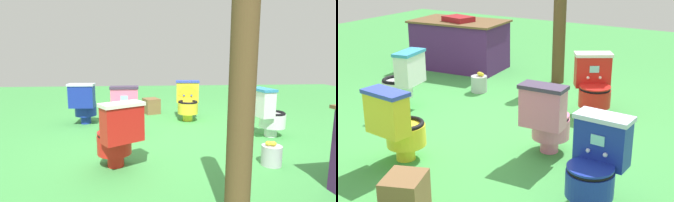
# 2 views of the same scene
# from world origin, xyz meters

# --- Properties ---
(ground) EXTENTS (14.00, 14.00, 0.00)m
(ground) POSITION_xyz_m (0.00, 0.00, 0.00)
(ground) COLOR #429947
(toilet_blue) EXTENTS (0.45, 0.51, 0.73)m
(toilet_blue) POSITION_xyz_m (1.53, -0.92, 0.37)
(toilet_blue) COLOR #192D9E
(toilet_blue) RESTS_ON ground
(toilet_white) EXTENTS (0.56, 0.48, 0.73)m
(toilet_white) POSITION_xyz_m (-1.31, 0.04, 0.37)
(toilet_white) COLOR white
(toilet_white) RESTS_ON ground
(toilet_pink) EXTENTS (0.44, 0.51, 0.73)m
(toilet_pink) POSITION_xyz_m (0.78, -0.25, 0.37)
(toilet_pink) COLOR pink
(toilet_pink) RESTS_ON ground
(toilet_yellow) EXTENTS (0.45, 0.53, 0.73)m
(toilet_yellow) POSITION_xyz_m (-0.31, -1.11, 0.37)
(toilet_yellow) COLOR yellow
(toilet_yellow) RESTS_ON ground
(toilet_red) EXTENTS (0.60, 0.63, 0.73)m
(toilet_red) POSITION_xyz_m (0.76, 1.02, 0.37)
(toilet_red) COLOR red
(toilet_red) RESTS_ON ground
(wooden_post) EXTENTS (0.18, 0.18, 1.72)m
(wooden_post) POSITION_xyz_m (-0.18, 2.05, 0.86)
(wooden_post) COLOR brown
(wooden_post) RESTS_ON ground
(small_crate) EXTENTS (0.39, 0.41, 0.31)m
(small_crate) POSITION_xyz_m (0.35, -1.75, 0.16)
(small_crate) COLOR brown
(small_crate) RESTS_ON ground
(lemon_bucket) EXTENTS (0.22, 0.22, 0.28)m
(lemon_bucket) POSITION_xyz_m (-0.90, 1.07, 0.12)
(lemon_bucket) COLOR #B7B7BF
(lemon_bucket) RESTS_ON ground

